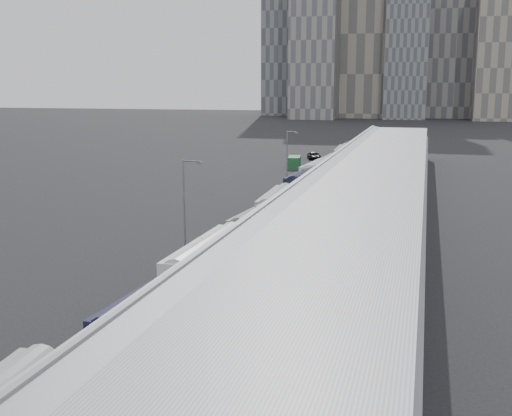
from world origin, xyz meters
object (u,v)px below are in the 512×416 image
(bus_2, at_px, (207,266))
(bus_6, at_px, (318,175))
(bus_5, at_px, (306,186))
(street_lamp_near, at_px, (186,198))
(bus_9, at_px, (349,151))
(bus_1, at_px, (156,317))
(street_lamp_far, at_px, (288,150))
(bus_8, at_px, (343,157))
(shipping_container, at_px, (294,162))
(suv, at_px, (314,156))
(bus_4, at_px, (276,208))
(bus_3, at_px, (260,227))
(bus_7, at_px, (331,167))

(bus_2, relative_size, bus_6, 0.97)
(bus_5, bearing_deg, street_lamp_near, -96.16)
(bus_2, bearing_deg, bus_9, 91.09)
(bus_1, distance_m, bus_9, 109.19)
(bus_2, bearing_deg, street_lamp_far, 97.37)
(bus_8, xyz_separation_m, street_lamp_far, (-7.40, -20.10, 3.12))
(shipping_container, relative_size, suv, 1.00)
(bus_4, distance_m, shipping_container, 51.07)
(bus_3, xyz_separation_m, street_lamp_far, (-7.52, 49.09, 3.20))
(street_lamp_near, bearing_deg, bus_1, -73.71)
(bus_3, distance_m, street_lamp_far, 49.76)
(bus_2, relative_size, bus_8, 1.02)
(bus_6, bearing_deg, bus_4, -85.77)
(bus_1, bearing_deg, shipping_container, 99.67)
(bus_2, xyz_separation_m, bus_7, (0.03, 68.85, -0.13))
(bus_2, distance_m, bus_3, 15.86)
(bus_3, height_order, street_lamp_far, street_lamp_far)
(bus_2, distance_m, bus_8, 85.04)
(bus_6, bearing_deg, bus_9, 94.57)
(bus_1, xyz_separation_m, bus_4, (-0.89, 38.16, 0.03))
(bus_9, xyz_separation_m, street_lamp_near, (-6.24, -86.13, 3.65))
(bus_8, xyz_separation_m, shipping_container, (-8.70, -8.03, -0.50))
(street_lamp_far, xyz_separation_m, suv, (-0.08, 28.15, -3.97))
(bus_2, xyz_separation_m, bus_9, (0.01, 97.61, -0.16))
(street_lamp_far, bearing_deg, bus_7, 28.62)
(shipping_container, bearing_deg, suv, 77.11)
(bus_4, relative_size, bus_9, 1.04)
(bus_3, bearing_deg, bus_1, -84.02)
(street_lamp_near, bearing_deg, shipping_container, 91.93)
(bus_2, height_order, bus_4, bus_2)
(bus_1, distance_m, bus_8, 96.62)
(bus_4, relative_size, suv, 2.24)
(bus_6, xyz_separation_m, suv, (-7.10, 37.13, -0.93))
(bus_5, bearing_deg, bus_7, 95.12)
(bus_8, bearing_deg, bus_4, -92.71)
(bus_2, relative_size, bus_3, 1.06)
(bus_2, xyz_separation_m, bus_5, (0.11, 43.73, 0.03))
(bus_1, distance_m, bus_3, 27.43)
(bus_4, xyz_separation_m, shipping_container, (-8.06, 50.43, -0.42))
(bus_4, distance_m, suv, 66.85)
(bus_5, xyz_separation_m, street_lamp_far, (-7.24, 21.21, 3.06))
(bus_3, height_order, bus_8, bus_8)
(bus_2, relative_size, shipping_container, 2.39)
(street_lamp_far, distance_m, shipping_container, 12.67)
(bus_6, bearing_deg, bus_7, 94.10)
(bus_8, distance_m, street_lamp_near, 73.93)
(bus_4, xyz_separation_m, street_lamp_near, (-5.85, -15.11, 3.60))
(bus_4, relative_size, street_lamp_far, 1.57)
(bus_1, xyz_separation_m, suv, (-7.73, 104.66, -0.74))
(bus_4, height_order, bus_7, bus_4)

